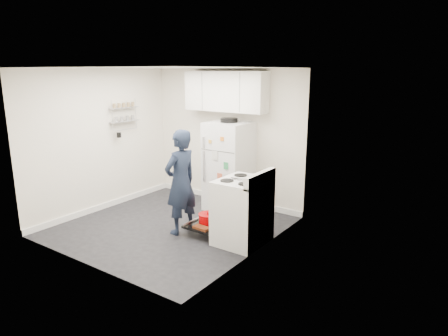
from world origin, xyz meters
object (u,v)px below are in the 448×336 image
Objects in this scene: electric_range at (242,212)px; open_oven_door at (209,221)px; refrigerator at (229,166)px; person at (181,182)px.

electric_range reaches higher than open_oven_door.
electric_range is at bearing 1.21° from open_oven_door.
open_oven_door is 0.43× the size of refrigerator.
electric_range is 1.05m from person.
refrigerator reaches higher than person.
open_oven_door is at bearing 125.03° from person.
open_oven_door is at bearing -71.06° from refrigerator.
person is (-0.38, -0.21, 0.62)m from open_oven_door.
person reaches higher than electric_range.
open_oven_door is at bearing -178.79° from electric_range.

